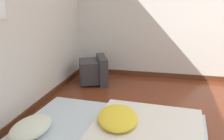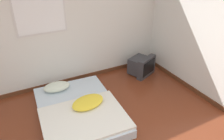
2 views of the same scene
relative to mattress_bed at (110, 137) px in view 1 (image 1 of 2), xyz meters
name	(u,v)px [view 1 (image 1 of 2)]	position (x,y,z in m)	size (l,w,h in m)	color
wall_right	(221,7)	(2.46, -1.32, 1.17)	(0.08, 7.42, 2.60)	silver
mattress_bed	(110,137)	(0.00, 0.00, 0.00)	(1.48, 1.95, 0.31)	silver
crt_tv	(94,70)	(1.85, 0.73, 0.11)	(0.66, 0.62, 0.47)	#333338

